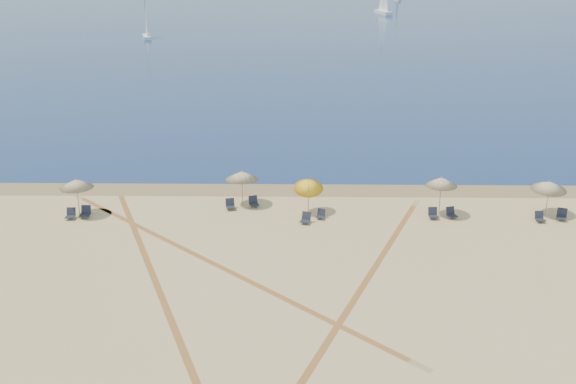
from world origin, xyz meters
name	(u,v)px	position (x,y,z in m)	size (l,w,h in m)	color
wet_sand	(289,189)	(0.00, 24.00, 0.00)	(500.00, 500.00, 0.00)	olive
umbrella_1	(76,184)	(-13.43, 19.10, 2.15)	(2.13, 2.13, 2.49)	gray
umbrella_2	(242,175)	(-3.05, 21.04, 2.07)	(2.19, 2.21, 2.41)	gray
umbrella_3	(308,185)	(1.31, 19.62, 1.94)	(1.90, 1.97, 2.54)	gray
umbrella_4	(441,182)	(9.72, 19.38, 2.30)	(2.01, 2.01, 2.64)	gray
umbrella_5	(549,186)	(16.60, 19.55, 1.99)	(2.22, 2.26, 2.36)	gray
chair_2	(71,214)	(-13.79, 18.48, 0.30)	(0.58, 0.68, 0.68)	black
chair_3	(86,212)	(-12.91, 18.75, 0.32)	(0.62, 0.72, 0.73)	black
chair_4	(230,205)	(-3.80, 20.22, 0.30)	(0.72, 0.79, 0.69)	black
chair_5	(254,202)	(-2.30, 20.70, 0.31)	(0.76, 0.83, 0.70)	black
chair_6	(306,218)	(1.14, 17.99, 0.30)	(0.74, 0.81, 0.69)	black
chair_7	(321,215)	(2.11, 18.72, 0.27)	(0.64, 0.70, 0.61)	black
chair_8	(433,214)	(9.25, 18.86, 0.30)	(0.61, 0.71, 0.69)	black
chair_9	(451,213)	(10.43, 19.00, 0.30)	(0.72, 0.79, 0.67)	black
chair_10	(540,217)	(15.85, 18.42, 0.29)	(0.56, 0.65, 0.65)	black
chair_11	(562,215)	(17.33, 18.72, 0.32)	(0.82, 0.88, 0.73)	black
sailboat_1	(384,0)	(20.58, 141.42, 3.12)	(3.69, 7.15, 10.33)	white
sailboat_2	(146,26)	(-26.20, 100.14, 2.21)	(2.50, 5.05, 7.29)	white
tire_tracks	(236,280)	(-2.58, 10.45, 0.00)	(46.94, 43.12, 0.00)	tan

